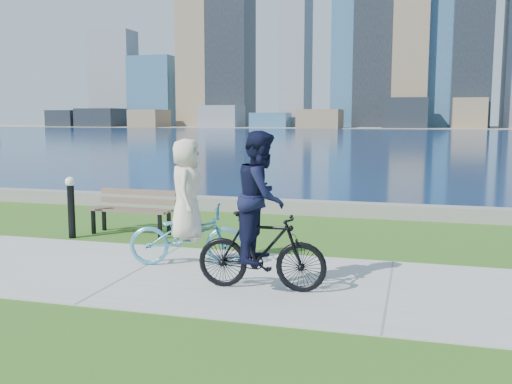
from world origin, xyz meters
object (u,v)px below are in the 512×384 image
(park_bench, at_px, (133,207))
(bollard_lamp, at_px, (71,203))
(cyclist_woman, at_px, (187,219))
(cyclist_man, at_px, (261,224))

(park_bench, bearing_deg, bollard_lamp, -140.56)
(bollard_lamp, bearing_deg, cyclist_woman, -24.50)
(cyclist_man, bearing_deg, park_bench, 47.26)
(bollard_lamp, height_order, cyclist_woman, cyclist_woman)
(park_bench, distance_m, bollard_lamp, 1.28)
(bollard_lamp, distance_m, cyclist_woman, 3.50)
(cyclist_woman, bearing_deg, cyclist_man, -137.07)
(cyclist_woman, relative_size, cyclist_man, 0.93)
(park_bench, relative_size, cyclist_woman, 0.86)
(cyclist_woman, bearing_deg, bollard_lamp, 51.13)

